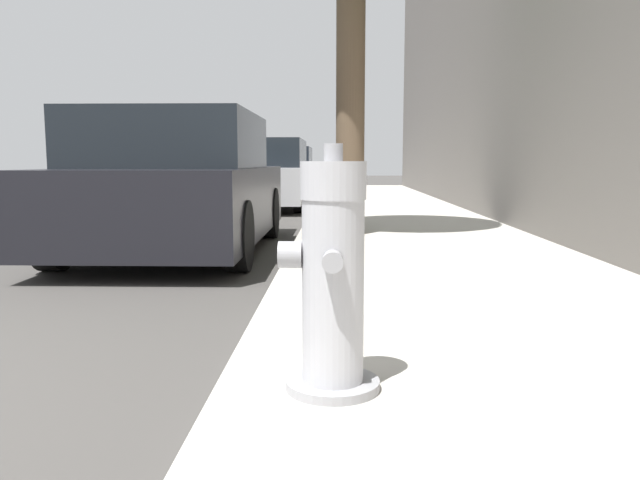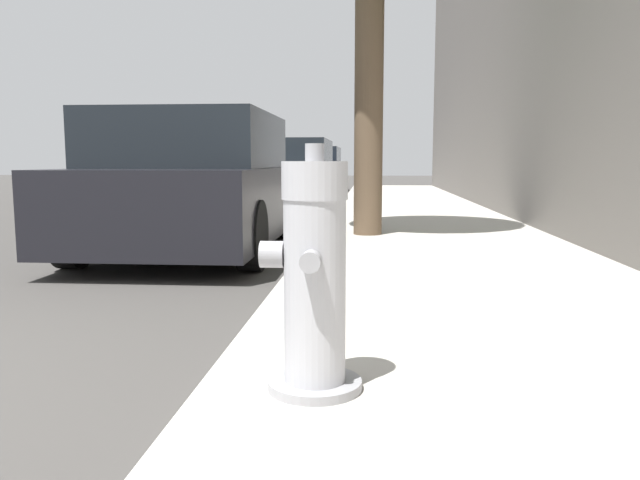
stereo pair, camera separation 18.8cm
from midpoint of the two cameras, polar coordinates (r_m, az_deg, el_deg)
name	(u,v)px [view 2 (the right image)]	position (r m, az deg, el deg)	size (l,w,h in m)	color
sidewalk_slab	(604,465)	(2.19, 26.94, -17.88)	(2.70, 40.00, 0.13)	#B7B2A8
fire_hydrant	(314,280)	(2.26, 1.84, -3.73)	(0.37, 0.37, 0.90)	#97979C
parked_car_near	(196,186)	(6.78, -10.47, 4.85)	(1.84, 3.92, 1.45)	black
parked_car_mid	(292,175)	(13.02, -2.15, 5.96)	(1.71, 4.54, 1.40)	#B7B7BC
parked_car_far	(312,171)	(18.85, -0.44, 6.32)	(1.81, 4.37, 1.38)	navy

